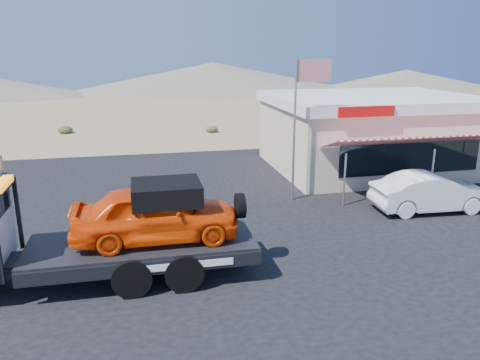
{
  "coord_description": "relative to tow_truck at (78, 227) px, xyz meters",
  "views": [
    {
      "loc": [
        -1.6,
        -13.65,
        6.3
      ],
      "look_at": [
        2.05,
        2.9,
        1.5
      ],
      "focal_mm": 35.0,
      "sensor_mm": 36.0,
      "label": 1
    }
  ],
  "objects": [
    {
      "name": "flagpole",
      "position": [
        8.27,
        5.66,
        2.15
      ],
      "size": [
        1.55,
        0.1,
        6.0
      ],
      "color": "#99999E",
      "rests_on": "asphalt_lot"
    },
    {
      "name": "jerky_store",
      "position": [
        13.83,
        10.13,
        0.37
      ],
      "size": [
        10.4,
        9.97,
        3.9
      ],
      "color": "beige",
      "rests_on": "asphalt_lot"
    },
    {
      "name": "tow_truck",
      "position": [
        0.0,
        0.0,
        0.0
      ],
      "size": [
        9.0,
        2.67,
        3.01
      ],
      "color": "black",
      "rests_on": "asphalt_lot"
    },
    {
      "name": "white_sedan",
      "position": [
        12.94,
        3.13,
        -0.83
      ],
      "size": [
        4.74,
        1.87,
        1.53
      ],
      "primitive_type": "imported",
      "rotation": [
        0.0,
        0.0,
        1.52
      ],
      "color": "silver",
      "rests_on": "asphalt_lot"
    },
    {
      "name": "asphalt_lot",
      "position": [
        5.33,
        4.16,
        -1.61
      ],
      "size": [
        32.0,
        24.0,
        0.02
      ],
      "primitive_type": "cube",
      "color": "black",
      "rests_on": "ground"
    },
    {
      "name": "distant_hills",
      "position": [
        -6.44,
        56.3,
        0.27
      ],
      "size": [
        126.0,
        48.0,
        4.2
      ],
      "color": "#726B59",
      "rests_on": "ground"
    },
    {
      "name": "ground",
      "position": [
        3.33,
        1.16,
        -1.62
      ],
      "size": [
        120.0,
        120.0,
        0.0
      ],
      "primitive_type": "plane",
      "color": "#9E865A",
      "rests_on": "ground"
    }
  ]
}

